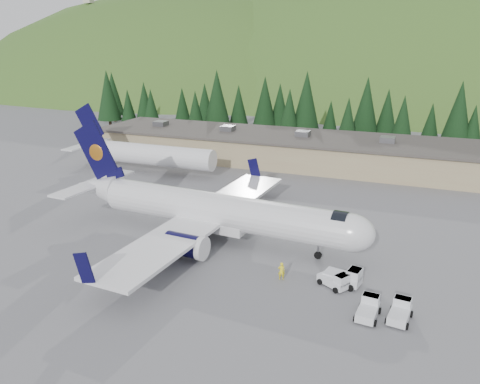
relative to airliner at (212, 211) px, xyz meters
name	(u,v)px	position (x,y,z in m)	size (l,w,h in m)	color
ground	(221,240)	(1.12, -0.08, -3.39)	(600.00, 600.00, 0.00)	slate
airliner	(212,211)	(0.00, 0.00, 0.00)	(38.31, 35.95, 12.71)	white
second_airliner	(140,153)	(-23.81, 21.92, -0.06)	(27.50, 11.00, 10.05)	white
baggage_tug_a	(346,277)	(16.21, -5.39, -2.57)	(3.69, 2.61, 1.82)	silver
baggage_tug_b	(336,281)	(15.45, -6.24, -2.68)	(3.30, 2.87, 1.58)	silver
baggage_tug_c	(400,311)	(21.34, -9.50, -2.67)	(2.13, 3.16, 1.60)	silver
terminal_building	(276,147)	(-3.89, 37.92, -0.76)	(71.00, 17.00, 6.10)	#9F8864
baggage_tug_d	(369,308)	(18.84, -10.00, -2.67)	(2.03, 3.12, 1.60)	silver
ramp_worker	(281,271)	(10.28, -6.63, -2.48)	(0.66, 0.43, 1.81)	yellow
tree_line	(294,107)	(-6.53, 59.78, 4.04)	(114.47, 17.81, 14.30)	black
hills	(474,250)	(54.45, 207.30, -86.19)	(614.00, 330.00, 300.00)	#366022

